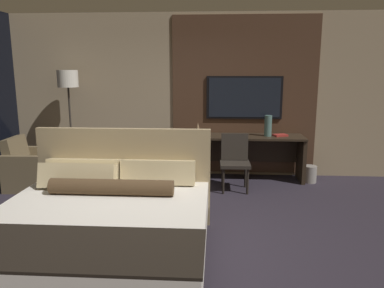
{
  "coord_description": "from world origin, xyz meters",
  "views": [
    {
      "loc": [
        0.6,
        -3.97,
        1.87
      ],
      "look_at": [
        0.29,
        0.82,
        0.9
      ],
      "focal_mm": 35.0,
      "sensor_mm": 36.0,
      "label": 1
    }
  ],
  "objects_px": {
    "bed": "(100,231)",
    "waste_bin": "(310,174)",
    "tv": "(244,98)",
    "desk_chair": "(235,157)",
    "book": "(280,135)",
    "floor_lamp": "(68,88)",
    "vase_short": "(198,129)",
    "vase_tall": "(268,126)",
    "armchair_by_window": "(34,170)",
    "desk": "(244,149)"
  },
  "relations": [
    {
      "from": "armchair_by_window",
      "to": "vase_tall",
      "type": "bearing_deg",
      "value": -82.93
    },
    {
      "from": "bed",
      "to": "tv",
      "type": "relative_size",
      "value": 1.69
    },
    {
      "from": "tv",
      "to": "floor_lamp",
      "type": "relative_size",
      "value": 0.7
    },
    {
      "from": "desk",
      "to": "tv",
      "type": "bearing_deg",
      "value": 90.0
    },
    {
      "from": "desk",
      "to": "tv",
      "type": "height_order",
      "value": "tv"
    },
    {
      "from": "desk_chair",
      "to": "waste_bin",
      "type": "height_order",
      "value": "desk_chair"
    },
    {
      "from": "tv",
      "to": "vase_short",
      "type": "xyz_separation_m",
      "value": [
        -0.79,
        -0.25,
        -0.51
      ]
    },
    {
      "from": "bed",
      "to": "vase_tall",
      "type": "distance_m",
      "value": 3.55
    },
    {
      "from": "armchair_by_window",
      "to": "vase_short",
      "type": "height_order",
      "value": "vase_short"
    },
    {
      "from": "desk",
      "to": "floor_lamp",
      "type": "distance_m",
      "value": 3.13
    },
    {
      "from": "floor_lamp",
      "to": "vase_tall",
      "type": "relative_size",
      "value": 5.31
    },
    {
      "from": "waste_bin",
      "to": "tv",
      "type": "bearing_deg",
      "value": 161.6
    },
    {
      "from": "tv",
      "to": "book",
      "type": "bearing_deg",
      "value": -24.85
    },
    {
      "from": "vase_tall",
      "to": "desk_chair",
      "type": "bearing_deg",
      "value": -137.86
    },
    {
      "from": "desk",
      "to": "tv",
      "type": "distance_m",
      "value": 0.88
    },
    {
      "from": "bed",
      "to": "tv",
      "type": "xyz_separation_m",
      "value": [
        1.59,
        3.17,
        1.05
      ]
    },
    {
      "from": "armchair_by_window",
      "to": "waste_bin",
      "type": "xyz_separation_m",
      "value": [
        4.47,
        0.53,
        -0.14
      ]
    },
    {
      "from": "floor_lamp",
      "to": "vase_short",
      "type": "bearing_deg",
      "value": 2.13
    },
    {
      "from": "desk_chair",
      "to": "book",
      "type": "bearing_deg",
      "value": 32.96
    },
    {
      "from": "desk_chair",
      "to": "vase_tall",
      "type": "height_order",
      "value": "vase_tall"
    },
    {
      "from": "desk",
      "to": "desk_chair",
      "type": "height_order",
      "value": "desk_chair"
    },
    {
      "from": "vase_tall",
      "to": "bed",
      "type": "bearing_deg",
      "value": -124.31
    },
    {
      "from": "desk_chair",
      "to": "vase_tall",
      "type": "distance_m",
      "value": 0.87
    },
    {
      "from": "tv",
      "to": "floor_lamp",
      "type": "distance_m",
      "value": 2.97
    },
    {
      "from": "waste_bin",
      "to": "book",
      "type": "bearing_deg",
      "value": 169.87
    },
    {
      "from": "desk_chair",
      "to": "armchair_by_window",
      "type": "bearing_deg",
      "value": -179.21
    },
    {
      "from": "vase_tall",
      "to": "waste_bin",
      "type": "xyz_separation_m",
      "value": [
        0.71,
        -0.08,
        -0.8
      ]
    },
    {
      "from": "book",
      "to": "vase_short",
      "type": "bearing_deg",
      "value": 179.08
    },
    {
      "from": "desk",
      "to": "vase_short",
      "type": "bearing_deg",
      "value": -178.6
    },
    {
      "from": "vase_tall",
      "to": "book",
      "type": "bearing_deg",
      "value": 2.41
    },
    {
      "from": "armchair_by_window",
      "to": "vase_short",
      "type": "xyz_separation_m",
      "value": [
        2.59,
        0.64,
        0.59
      ]
    },
    {
      "from": "desk",
      "to": "vase_short",
      "type": "relative_size",
      "value": 9.16
    },
    {
      "from": "tv",
      "to": "book",
      "type": "distance_m",
      "value": 0.89
    },
    {
      "from": "desk_chair",
      "to": "vase_short",
      "type": "bearing_deg",
      "value": 137.17
    },
    {
      "from": "tv",
      "to": "waste_bin",
      "type": "xyz_separation_m",
      "value": [
        1.09,
        -0.36,
        -1.24
      ]
    },
    {
      "from": "desk_chair",
      "to": "waste_bin",
      "type": "bearing_deg",
      "value": 17.71
    },
    {
      "from": "bed",
      "to": "waste_bin",
      "type": "bearing_deg",
      "value": 46.31
    },
    {
      "from": "armchair_by_window",
      "to": "book",
      "type": "height_order",
      "value": "armchair_by_window"
    },
    {
      "from": "vase_short",
      "to": "waste_bin",
      "type": "xyz_separation_m",
      "value": [
        1.88,
        -0.11,
        -0.73
      ]
    },
    {
      "from": "book",
      "to": "waste_bin",
      "type": "height_order",
      "value": "book"
    },
    {
      "from": "vase_short",
      "to": "waste_bin",
      "type": "relative_size",
      "value": 0.77
    },
    {
      "from": "desk_chair",
      "to": "armchair_by_window",
      "type": "xyz_separation_m",
      "value": [
        -3.2,
        -0.1,
        -0.23
      ]
    },
    {
      "from": "vase_short",
      "to": "armchair_by_window",
      "type": "bearing_deg",
      "value": -166.2
    },
    {
      "from": "bed",
      "to": "armchair_by_window",
      "type": "bearing_deg",
      "value": 128.12
    },
    {
      "from": "tv",
      "to": "armchair_by_window",
      "type": "xyz_separation_m",
      "value": [
        -3.38,
        -0.89,
        -1.1
      ]
    },
    {
      "from": "bed",
      "to": "floor_lamp",
      "type": "distance_m",
      "value": 3.38
    },
    {
      "from": "floor_lamp",
      "to": "waste_bin",
      "type": "height_order",
      "value": "floor_lamp"
    },
    {
      "from": "desk_chair",
      "to": "vase_short",
      "type": "relative_size",
      "value": 4.03
    },
    {
      "from": "vase_tall",
      "to": "vase_short",
      "type": "xyz_separation_m",
      "value": [
        -1.17,
        0.03,
        -0.07
      ]
    },
    {
      "from": "desk",
      "to": "vase_tall",
      "type": "relative_size",
      "value": 5.7
    }
  ]
}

